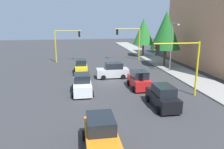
{
  "coord_description": "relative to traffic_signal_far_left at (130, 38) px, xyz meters",
  "views": [
    {
      "loc": [
        25.14,
        -3.97,
        7.35
      ],
      "look_at": [
        1.01,
        -0.03,
        1.2
      ],
      "focal_mm": 35.23,
      "sensor_mm": 36.0,
      "label": 1
    }
  ],
  "objects": [
    {
      "name": "lane_arrow_near",
      "position": [
        25.51,
        -8.73,
        -4.14
      ],
      "size": [
        2.4,
        1.1,
        1.1
      ],
      "color": "silver",
      "rests_on": "ground"
    },
    {
      "name": "tree_roadside_mid",
      "position": [
        6.0,
        4.27,
        1.52
      ],
      "size": [
        4.7,
        4.7,
        8.62
      ],
      "color": "brown",
      "rests_on": "ground"
    },
    {
      "name": "street_lamp_curbside",
      "position": [
        10.39,
        3.47,
        0.2
      ],
      "size": [
        2.15,
        0.28,
        7.0
      ],
      "color": "slate",
      "rests_on": "ground"
    },
    {
      "name": "car_yellow",
      "position": [
        9.04,
        -9.14,
        -3.25
      ],
      "size": [
        4.15,
        1.94,
        1.98
      ],
      "color": "yellow",
      "rests_on": "ground"
    },
    {
      "name": "ground_plane",
      "position": [
        14.0,
        -5.73,
        -4.15
      ],
      "size": [
        120.0,
        120.0,
        0.0
      ],
      "primitive_type": "plane",
      "color": "#353538"
    },
    {
      "name": "traffic_signal_far_left",
      "position": [
        0.0,
        0.0,
        0.0
      ],
      "size": [
        0.36,
        4.59,
        5.87
      ],
      "color": "yellow",
      "rests_on": "ground"
    },
    {
      "name": "traffic_signal_far_right",
      "position": [
        0.0,
        -11.41,
        -0.19
      ],
      "size": [
        0.36,
        4.59,
        5.59
      ],
      "color": "yellow",
      "rests_on": "ground"
    },
    {
      "name": "traffic_signal_near_left",
      "position": [
        20.0,
        -0.08,
        -0.35
      ],
      "size": [
        0.36,
        4.59,
        5.34
      ],
      "color": "yellow",
      "rests_on": "ground"
    },
    {
      "name": "car_black",
      "position": [
        22.35,
        -2.57,
        -3.25
      ],
      "size": [
        4.19,
        1.99,
        1.98
      ],
      "color": "black",
      "rests_on": "ground"
    },
    {
      "name": "car_white",
      "position": [
        17.49,
        -9.24,
        -3.25
      ],
      "size": [
        4.15,
        2.08,
        1.98
      ],
      "color": "white",
      "rests_on": "ground"
    },
    {
      "name": "car_red",
      "position": [
        16.87,
        -3.07,
        -3.25
      ],
      "size": [
        3.86,
        2.06,
        1.98
      ],
      "color": "red",
      "rests_on": "ground"
    },
    {
      "name": "car_silver",
      "position": [
        12.0,
        -5.18,
        -3.25
      ],
      "size": [
        2.02,
        4.06,
        1.98
      ],
      "color": "#B2B5BA",
      "rests_on": "ground"
    },
    {
      "name": "sidewalk_kerb",
      "position": [
        9.0,
        4.77,
        -4.07
      ],
      "size": [
        80.0,
        4.0,
        0.15
      ],
      "primitive_type": "cube",
      "color": "gray",
      "rests_on": "ground"
    },
    {
      "name": "car_orange",
      "position": [
        27.84,
        -8.49,
        -3.25
      ],
      "size": [
        4.14,
        2.09,
        1.98
      ],
      "color": "orange",
      "rests_on": "ground"
    },
    {
      "name": "tree_roadside_far",
      "position": [
        -4.0,
        3.77,
        0.85
      ],
      "size": [
        4.17,
        4.17,
        7.62
      ],
      "color": "brown",
      "rests_on": "ground"
    }
  ]
}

